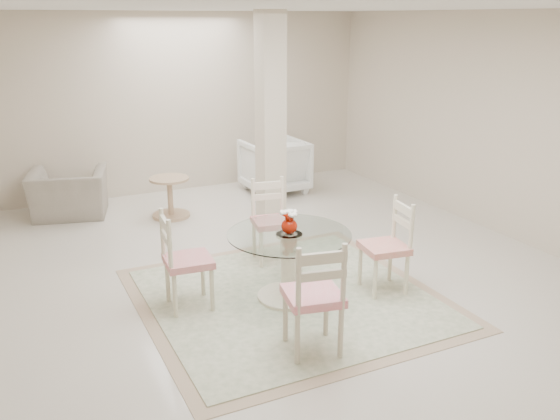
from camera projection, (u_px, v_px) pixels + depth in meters
name	position (u px, v px, depth m)	size (l,w,h in m)	color
ground	(280.00, 268.00, 6.47)	(7.00, 7.00, 0.00)	beige
room_shell	(280.00, 97.00, 5.89)	(6.02, 7.02, 2.71)	beige
column	(271.00, 123.00, 7.37)	(0.30, 0.30, 2.70)	beige
area_rug	(289.00, 298.00, 5.77)	(2.79, 2.79, 0.02)	tan
dining_table	(289.00, 266.00, 5.66)	(1.17, 1.17, 0.68)	#F1ECC6
red_vase	(289.00, 222.00, 5.52)	(0.18, 0.17, 0.23)	#A41505
dining_chair_east	(391.00, 239.00, 5.79)	(0.47, 0.47, 1.03)	#F7EFCB
dining_chair_north	(270.00, 214.00, 6.55)	(0.47, 0.47, 1.02)	#F6E8CB
dining_chair_west	(180.00, 254.00, 5.41)	(0.45, 0.45, 1.05)	beige
dining_chair_south	(316.00, 290.00, 4.64)	(0.52, 0.52, 1.10)	beige
recliner_taupe	(69.00, 194.00, 8.06)	(0.99, 0.86, 0.64)	gray
armchair_white	(274.00, 166.00, 9.18)	(0.88, 0.91, 0.83)	white
side_table	(170.00, 199.00, 8.06)	(0.53, 0.53, 0.55)	tan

